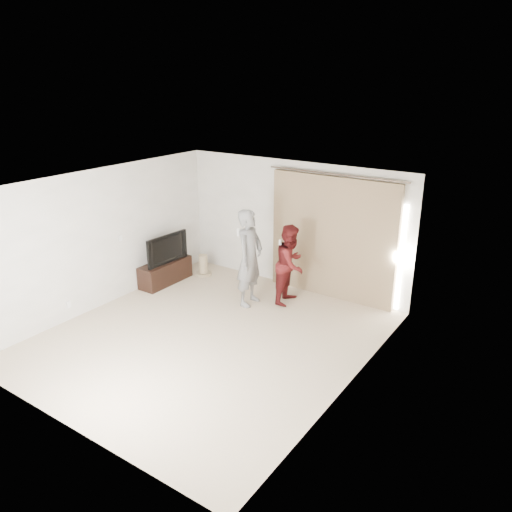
{
  "coord_description": "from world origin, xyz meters",
  "views": [
    {
      "loc": [
        4.81,
        -5.69,
        4.17
      ],
      "look_at": [
        0.14,
        1.2,
        1.13
      ],
      "focal_mm": 35.0,
      "sensor_mm": 36.0,
      "label": 1
    }
  ],
  "objects_px": {
    "person_man": "(250,258)",
    "person_woman": "(291,264)",
    "tv_console": "(165,272)",
    "tv": "(164,248)"
  },
  "relations": [
    {
      "from": "tv_console",
      "to": "person_man",
      "type": "xyz_separation_m",
      "value": [
        2.06,
        0.17,
        0.7
      ]
    },
    {
      "from": "person_man",
      "to": "person_woman",
      "type": "height_order",
      "value": "person_man"
    },
    {
      "from": "person_woman",
      "to": "tv_console",
      "type": "bearing_deg",
      "value": -165.78
    },
    {
      "from": "tv_console",
      "to": "tv",
      "type": "height_order",
      "value": "tv"
    },
    {
      "from": "person_man",
      "to": "person_woman",
      "type": "relative_size",
      "value": 1.2
    },
    {
      "from": "tv_console",
      "to": "person_man",
      "type": "bearing_deg",
      "value": 4.66
    },
    {
      "from": "tv_console",
      "to": "person_woman",
      "type": "height_order",
      "value": "person_woman"
    },
    {
      "from": "tv",
      "to": "person_man",
      "type": "bearing_deg",
      "value": -82.05
    },
    {
      "from": "tv_console",
      "to": "tv",
      "type": "bearing_deg",
      "value": 0.0
    },
    {
      "from": "person_man",
      "to": "tv",
      "type": "bearing_deg",
      "value": -175.34
    }
  ]
}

